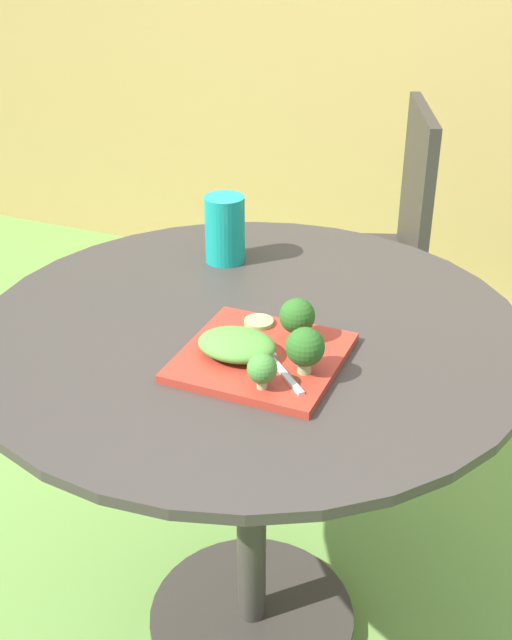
{
  "coord_description": "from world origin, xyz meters",
  "views": [
    {
      "loc": [
        0.47,
        -1.09,
        1.4
      ],
      "look_at": [
        0.03,
        -0.05,
        0.79
      ],
      "focal_mm": 43.91,
      "sensor_mm": 36.0,
      "label": 1
    }
  ],
  "objects_px": {
    "drinking_glass": "(225,233)",
    "fork": "(275,363)",
    "salad_plate": "(262,357)",
    "patio_chair": "(374,237)"
  },
  "relations": [
    {
      "from": "patio_chair",
      "to": "salad_plate",
      "type": "distance_m",
      "value": 1.13
    },
    {
      "from": "salad_plate",
      "to": "fork",
      "type": "bearing_deg",
      "value": -35.3
    },
    {
      "from": "patio_chair",
      "to": "fork",
      "type": "relative_size",
      "value": 7.32
    },
    {
      "from": "drinking_glass",
      "to": "fork",
      "type": "bearing_deg",
      "value": -54.82
    },
    {
      "from": "patio_chair",
      "to": "salad_plate",
      "type": "bearing_deg",
      "value": -84.55
    },
    {
      "from": "drinking_glass",
      "to": "fork",
      "type": "xyz_separation_m",
      "value": [
        0.25,
        -0.35,
        -0.04
      ]
    },
    {
      "from": "patio_chair",
      "to": "drinking_glass",
      "type": "xyz_separation_m",
      "value": [
        -0.11,
        -0.77,
        0.29
      ]
    },
    {
      "from": "drinking_glass",
      "to": "fork",
      "type": "relative_size",
      "value": 1.1
    },
    {
      "from": "salad_plate",
      "to": "patio_chair",
      "type": "bearing_deg",
      "value": 95.45
    },
    {
      "from": "patio_chair",
      "to": "drinking_glass",
      "type": "height_order",
      "value": "patio_chair"
    }
  ]
}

